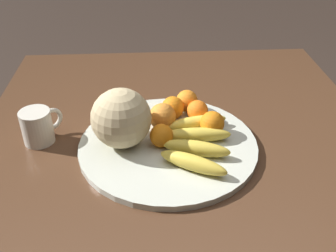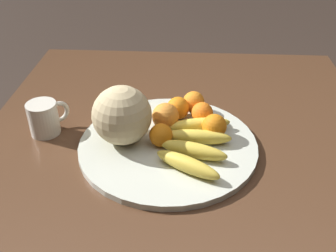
% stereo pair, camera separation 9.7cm
% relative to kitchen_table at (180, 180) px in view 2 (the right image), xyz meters
% --- Properties ---
extents(kitchen_table, '(1.26, 1.08, 0.76)m').
position_rel_kitchen_table_xyz_m(kitchen_table, '(0.00, 0.00, 0.00)').
color(kitchen_table, '#4C301E').
rests_on(kitchen_table, ground_plane).
extents(fruit_bowl, '(0.45, 0.45, 0.02)m').
position_rel_kitchen_table_xyz_m(fruit_bowl, '(0.01, 0.03, 0.11)').
color(fruit_bowl, beige).
rests_on(fruit_bowl, kitchen_table).
extents(melon, '(0.15, 0.15, 0.15)m').
position_rel_kitchen_table_xyz_m(melon, '(0.01, 0.15, 0.19)').
color(melon, '#C6B284').
rests_on(melon, fruit_bowl).
extents(banana_bunch, '(0.26, 0.19, 0.04)m').
position_rel_kitchen_table_xyz_m(banana_bunch, '(-0.02, -0.03, 0.13)').
color(banana_bunch, brown).
rests_on(banana_bunch, fruit_bowl).
extents(orange_front_left, '(0.06, 0.06, 0.06)m').
position_rel_kitchen_table_xyz_m(orange_front_left, '(0.13, 0.01, 0.15)').
color(orange_front_left, orange).
rests_on(orange_front_left, fruit_bowl).
extents(orange_front_right, '(0.06, 0.06, 0.06)m').
position_rel_kitchen_table_xyz_m(orange_front_right, '(0.11, -0.05, 0.15)').
color(orange_front_right, orange).
rests_on(orange_front_right, fruit_bowl).
extents(orange_mid_center, '(0.06, 0.06, 0.06)m').
position_rel_kitchen_table_xyz_m(orange_mid_center, '(0.00, 0.05, 0.14)').
color(orange_mid_center, orange).
rests_on(orange_mid_center, fruit_bowl).
extents(orange_back_left, '(0.06, 0.06, 0.06)m').
position_rel_kitchen_table_xyz_m(orange_back_left, '(0.04, -0.08, 0.15)').
color(orange_back_left, orange).
rests_on(orange_back_left, fruit_bowl).
extents(orange_back_right, '(0.06, 0.06, 0.06)m').
position_rel_kitchen_table_xyz_m(orange_back_right, '(0.17, -0.03, 0.15)').
color(orange_back_right, orange).
rests_on(orange_back_right, fruit_bowl).
extents(orange_top_small, '(0.07, 0.07, 0.07)m').
position_rel_kitchen_table_xyz_m(orange_top_small, '(0.08, 0.04, 0.15)').
color(orange_top_small, orange).
rests_on(orange_top_small, fruit_bowl).
extents(produce_tag, '(0.10, 0.08, 0.00)m').
position_rel_kitchen_table_xyz_m(produce_tag, '(0.07, -0.00, 0.12)').
color(produce_tag, white).
rests_on(produce_tag, fruit_bowl).
extents(ceramic_mug, '(0.09, 0.10, 0.09)m').
position_rel_kitchen_table_xyz_m(ceramic_mug, '(0.06, 0.36, 0.14)').
color(ceramic_mug, beige).
rests_on(ceramic_mug, kitchen_table).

